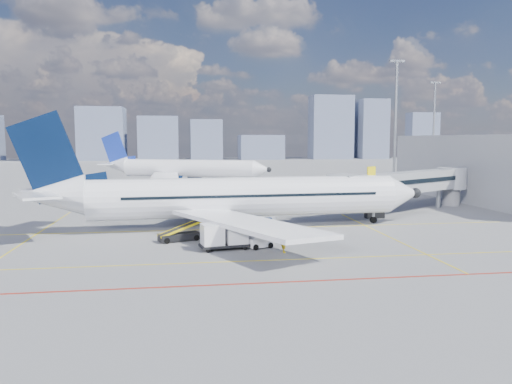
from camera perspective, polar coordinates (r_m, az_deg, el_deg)
ground at (r=44.68m, az=-1.03°, el=-6.03°), size 420.00×420.00×0.00m
apron_markings at (r=40.82m, az=-1.13°, el=-7.19°), size 90.00×35.12×0.01m
jet_bridge at (r=67.13m, az=17.32°, el=0.98°), size 23.55×15.78×6.30m
terminal_block at (r=83.06m, az=24.89°, el=2.48°), size 10.00×42.00×10.00m
floodlight_mast_ne at (r=107.64m, az=15.66°, el=8.08°), size 3.20×0.61×25.45m
floodlight_mast_far at (r=150.92m, az=19.66°, el=7.30°), size 3.20×0.61×25.45m
distant_skyline at (r=233.36m, az=-7.62°, el=6.38°), size 253.11×15.98×30.10m
main_aircraft at (r=52.32m, az=-3.19°, el=-0.70°), size 43.27×37.68×12.61m
second_aircraft at (r=106.02m, az=-8.49°, el=2.66°), size 36.19×30.57×11.12m
baggage_tug at (r=43.09m, az=0.31°, el=-5.57°), size 2.31×1.89×1.41m
cargo_dolly at (r=42.63m, az=-3.65°, el=-4.94°), size 4.37×2.53×2.26m
belt_loader at (r=46.74m, az=-8.61°, el=-4.85°), size 5.41×3.04×2.21m
ramp_worker at (r=41.50m, az=3.24°, el=-5.61°), size 0.49×0.73×1.95m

